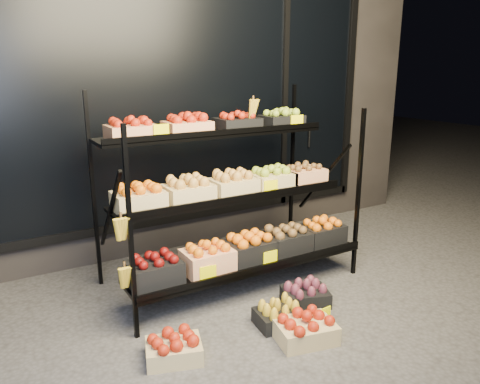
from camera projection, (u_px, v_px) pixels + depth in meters
ground at (272, 310)px, 3.64m from camera, size 24.00×24.00×0.00m
building at (146, 74)px, 5.33m from camera, size 6.00×2.08×3.50m
display_rack at (232, 196)px, 3.93m from camera, size 2.18×1.02×1.67m
tag_floor_b at (323, 321)px, 3.38m from camera, size 0.13×0.01×0.12m
floor_crate_left at (174, 348)px, 3.02m from camera, size 0.42×0.36×0.19m
floor_crate_midleft at (279, 314)px, 3.43m from camera, size 0.37×0.29×0.18m
floor_crate_midright at (305, 328)px, 3.23m from camera, size 0.45×0.37×0.20m
floor_crate_right at (305, 294)px, 3.72m from camera, size 0.42×0.37×0.19m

